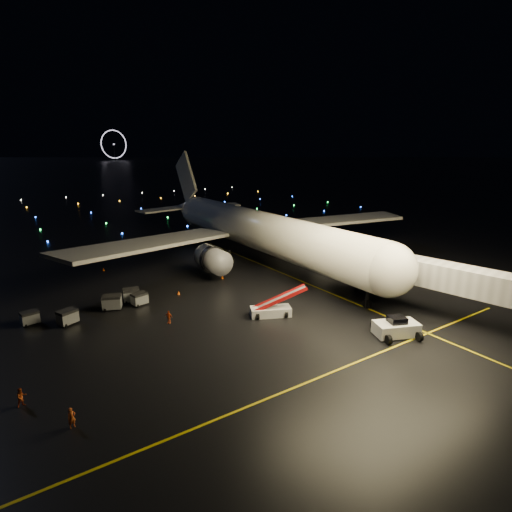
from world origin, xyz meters
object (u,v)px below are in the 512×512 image
at_px(airliner, 246,206).
at_px(baggage_cart_3, 30,318).
at_px(baggage_cart_0, 139,299).
at_px(crew_b, 22,397).
at_px(pushback_tug, 396,326).
at_px(crew_c, 169,317).
at_px(baggage_cart_2, 112,302).
at_px(baggage_cart_4, 67,317).
at_px(crew_a, 72,418).
at_px(baggage_cart_1, 131,295).
at_px(belt_loader, 271,302).

bearing_deg(airliner, baggage_cart_3, -162.34).
height_order(baggage_cart_0, baggage_cart_3, baggage_cart_0).
xyz_separation_m(crew_b, baggage_cart_3, (1.98, 16.79, -0.01)).
distance_m(pushback_tug, crew_c, 25.30).
xyz_separation_m(baggage_cart_2, baggage_cart_4, (-5.40, -1.64, -0.08)).
relative_size(baggage_cart_0, baggage_cart_3, 1.03).
relative_size(crew_b, baggage_cart_0, 0.83).
bearing_deg(baggage_cart_3, crew_a, -98.58).
xyz_separation_m(crew_b, baggage_cart_0, (14.31, 15.72, 0.02)).
bearing_deg(crew_b, baggage_cart_3, 64.40).
xyz_separation_m(airliner, baggage_cart_2, (-27.32, -11.77, -8.55)).
relative_size(crew_a, baggage_cart_1, 0.75).
distance_m(belt_loader, baggage_cart_4, 23.49).
bearing_deg(airliner, crew_c, -138.86).
height_order(crew_a, crew_b, crew_a).
height_order(baggage_cart_2, baggage_cart_3, baggage_cart_2).
bearing_deg(crew_a, belt_loader, 4.51).
relative_size(crew_c, baggage_cart_1, 0.73).
xyz_separation_m(belt_loader, crew_a, (-23.57, -8.40, -0.93)).
height_order(pushback_tug, belt_loader, belt_loader).
height_order(pushback_tug, baggage_cart_2, pushback_tug).
xyz_separation_m(crew_c, baggage_cart_3, (-13.34, 8.51, 0.00)).
distance_m(pushback_tug, crew_a, 31.88).
distance_m(crew_b, baggage_cart_3, 16.90).
bearing_deg(baggage_cart_0, airliner, 14.09).
bearing_deg(pushback_tug, crew_b, -170.93).
bearing_deg(baggage_cart_1, baggage_cart_0, -62.17).
bearing_deg(belt_loader, pushback_tug, -31.10).
height_order(airliner, baggage_cart_3, airliner).
distance_m(airliner, belt_loader, 28.14).
bearing_deg(crew_c, baggage_cart_1, 148.82).
relative_size(airliner, crew_b, 42.71).
bearing_deg(crew_b, baggage_cart_2, 36.80).
bearing_deg(baggage_cart_4, airliner, -1.78).
relative_size(belt_loader, baggage_cart_1, 3.37).
distance_m(airliner, baggage_cart_1, 28.03).
distance_m(pushback_tug, crew_b, 35.47).
xyz_separation_m(pushback_tug, baggage_cart_0, (-20.19, 23.94, -0.29)).
xyz_separation_m(baggage_cart_0, baggage_cart_3, (-12.33, 1.07, -0.02)).
bearing_deg(pushback_tug, baggage_cart_0, 152.62).
xyz_separation_m(baggage_cart_1, baggage_cart_2, (-2.77, -1.32, 0.04)).
xyz_separation_m(baggage_cart_1, baggage_cart_3, (-11.77, -0.61, -0.12)).
bearing_deg(baggage_cart_1, crew_c, -70.78).
distance_m(crew_a, baggage_cart_4, 19.48).
bearing_deg(baggage_cart_3, baggage_cart_2, -15.29).
xyz_separation_m(airliner, baggage_cart_3, (-36.32, -11.06, -8.71)).
height_order(pushback_tug, baggage_cart_0, pushback_tug).
relative_size(pushback_tug, baggage_cart_4, 2.27).
distance_m(crew_b, baggage_cart_2, 19.47).
distance_m(crew_c, baggage_cart_0, 7.51).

